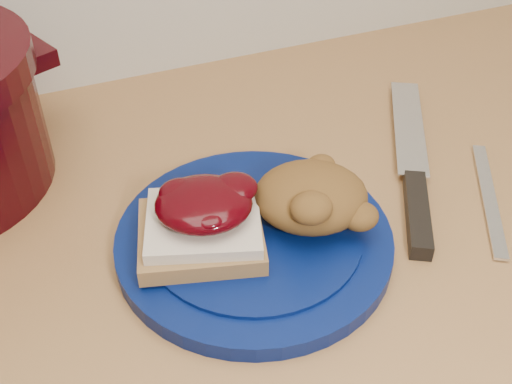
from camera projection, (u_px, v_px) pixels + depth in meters
name	position (u px, v px, depth m)	size (l,w,h in m)	color
plate	(254.00, 241.00, 0.61)	(0.26, 0.26, 0.02)	#051349
sandwich	(202.00, 221.00, 0.57)	(0.13, 0.12, 0.05)	olive
stuffing_mound	(311.00, 197.00, 0.59)	(0.11, 0.09, 0.05)	brown
chef_knife	(415.00, 187.00, 0.67)	(0.17, 0.28, 0.02)	black
butter_knife	(489.00, 197.00, 0.66)	(0.18, 0.01, 0.00)	silver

